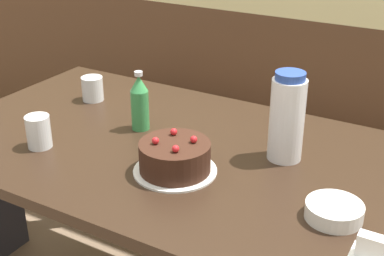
% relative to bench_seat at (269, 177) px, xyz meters
% --- Properties ---
extents(bench_seat, '(1.93, 0.38, 0.45)m').
position_rel_bench_seat_xyz_m(bench_seat, '(0.00, 0.00, 0.00)').
color(bench_seat, '#56331E').
rests_on(bench_seat, ground_plane).
extents(dining_table, '(1.54, 0.88, 0.75)m').
position_rel_bench_seat_xyz_m(dining_table, '(0.00, -0.83, 0.44)').
color(dining_table, black).
rests_on(dining_table, ground_plane).
extents(birthday_cake, '(0.24, 0.24, 0.11)m').
position_rel_bench_seat_xyz_m(birthday_cake, '(0.08, -0.96, 0.57)').
color(birthday_cake, white).
rests_on(birthday_cake, dining_table).
extents(water_pitcher, '(0.10, 0.10, 0.27)m').
position_rel_bench_seat_xyz_m(water_pitcher, '(0.32, -0.73, 0.66)').
color(water_pitcher, white).
rests_on(water_pitcher, dining_table).
extents(soju_bottle, '(0.06, 0.06, 0.20)m').
position_rel_bench_seat_xyz_m(soju_bottle, '(-0.16, -0.78, 0.62)').
color(soju_bottle, '#388E4C').
rests_on(soju_bottle, dining_table).
extents(bowl_rice_small, '(0.14, 0.14, 0.04)m').
position_rel_bench_seat_xyz_m(bowl_rice_small, '(0.53, -0.96, 0.55)').
color(bowl_rice_small, white).
rests_on(bowl_rice_small, dining_table).
extents(glass_water_tall, '(0.08, 0.08, 0.09)m').
position_rel_bench_seat_xyz_m(glass_water_tall, '(-0.46, -0.66, 0.57)').
color(glass_water_tall, silver).
rests_on(glass_water_tall, dining_table).
extents(glass_tumbler_short, '(0.07, 0.07, 0.10)m').
position_rel_bench_seat_xyz_m(glass_tumbler_short, '(-0.35, -1.04, 0.58)').
color(glass_tumbler_short, silver).
rests_on(glass_tumbler_short, dining_table).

